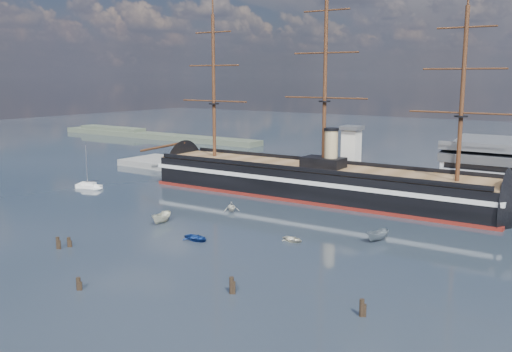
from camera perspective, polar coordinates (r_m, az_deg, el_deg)
The scene contains 16 objects.
ground at distance 125.30m, azimuth 1.57°, elevation -3.76°, with size 600.00×600.00×0.00m, color #18232E.
quay at distance 151.95m, azimuth 12.25°, elevation -1.54°, with size 180.00×18.00×2.00m, color slate.
quay_tower at distance 150.42m, azimuth 9.48°, elevation 2.21°, with size 5.00×5.00×15.00m.
shoreline at distance 286.27m, azimuth -11.40°, elevation 4.13°, with size 120.00×10.00×4.00m.
warship at distance 142.13m, azimuth 5.38°, elevation -0.48°, with size 113.04×18.07×53.94m.
sailboat at distance 159.21m, azimuth -16.38°, elevation -0.92°, with size 7.61×3.91×11.69m.
motorboat_a at distance 118.55m, azimuth -9.41°, elevation -4.70°, with size 6.95×2.55×2.78m, color beige.
motorboat_b at distance 105.67m, azimuth -5.98°, elevation -6.44°, with size 3.19×1.27×1.49m, color navy.
motorboat_c at distance 106.92m, azimuth 12.05°, elevation -6.41°, with size 6.55×2.40×2.62m, color slate.
motorboat_d at distance 127.40m, azimuth -2.47°, elevation -3.53°, with size 6.39×2.77×2.34m, color beige.
motorboat_e at distance 104.70m, azimuth 3.72°, elevation -6.56°, with size 2.61×1.04×1.22m, color beige.
piling_near_left at distance 106.06m, azimuth -19.17°, elevation -6.89°, with size 0.64×0.64×2.87m, color black.
piling_near_mid at distance 85.75m, azimuth -17.30°, elevation -10.82°, with size 0.64×0.64×2.55m, color black.
piling_near_right at distance 80.78m, azimuth -2.46°, elevation -11.67°, with size 0.64×0.64×3.13m, color black.
piling_far_right at distance 74.92m, azimuth 10.50°, elevation -13.63°, with size 0.64×0.64×2.97m, color black.
piling_extra at distance 106.66m, azimuth -18.19°, elevation -6.74°, with size 0.64×0.64×2.46m, color black.
Camera 1 is at (66.76, -61.75, 29.84)m, focal length 40.00 mm.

